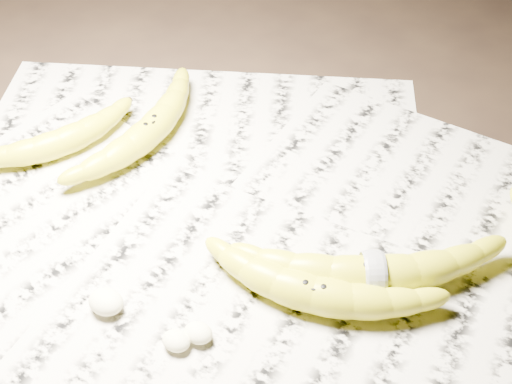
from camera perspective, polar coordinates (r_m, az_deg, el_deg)
The scene contains 10 objects.
ground at distance 0.77m, azimuth -1.91°, elevation -3.76°, with size 3.00×3.00×0.00m, color black.
newspaper_patch at distance 0.75m, azimuth -0.08°, elevation -4.97°, with size 0.90×0.70×0.01m, color beige.
banana_left_a at distance 0.88m, azimuth -8.51°, elevation 5.04°, with size 0.22×0.06×0.04m, color gold, non-canonical shape.
banana_left_b at distance 0.89m, azimuth -15.42°, elevation 4.03°, with size 0.18×0.06×0.03m, color gold, non-canonical shape.
banana_center at distance 0.70m, azimuth 4.69°, elevation -7.97°, with size 0.21×0.06×0.04m, color gold, non-canonical shape.
banana_taped at distance 0.72m, azimuth 9.33°, elevation -6.40°, with size 0.25×0.07×0.04m, color gold, non-canonical shape.
measuring_tape at distance 0.72m, azimuth 9.33°, elevation -6.40°, with size 0.05×0.05×0.00m, color white.
flesh_chunk_a at distance 0.71m, azimuth -11.96°, elevation -8.41°, with size 0.04×0.03×0.02m, color beige.
flesh_chunk_b at distance 0.68m, azimuth -4.67°, elevation -10.98°, with size 0.03×0.02×0.02m, color beige.
flesh_chunk_c at distance 0.68m, azimuth -6.42°, elevation -11.56°, with size 0.03×0.02×0.02m, color beige.
Camera 1 is at (0.26, -0.44, 0.58)m, focal length 50.00 mm.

